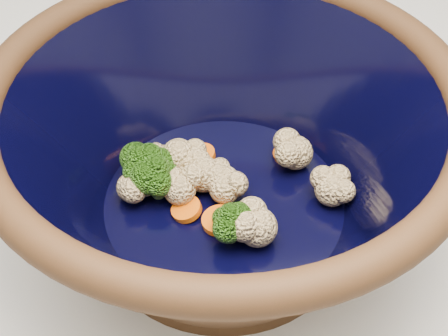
% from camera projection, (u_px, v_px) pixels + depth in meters
% --- Properties ---
extents(mixing_bowl, '(0.48, 0.48, 0.17)m').
position_uv_depth(mixing_bowl, '(224.00, 154.00, 0.51)').
color(mixing_bowl, black).
rests_on(mixing_bowl, counter).
extents(vegetable_pile, '(0.20, 0.14, 0.05)m').
position_uv_depth(vegetable_pile, '(200.00, 178.00, 0.54)').
color(vegetable_pile, '#608442').
rests_on(vegetable_pile, mixing_bowl).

